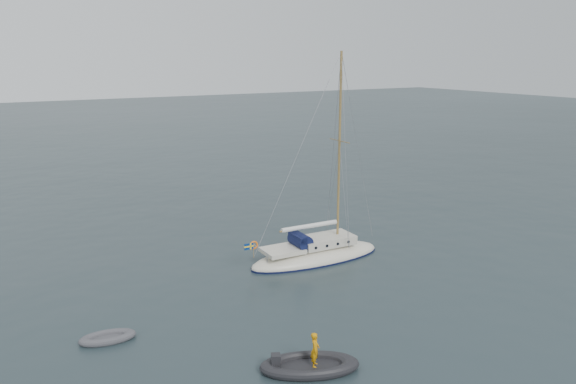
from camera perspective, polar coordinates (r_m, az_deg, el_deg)
ground at (r=33.71m, az=0.72°, el=-8.87°), size 300.00×300.00×0.00m
sailboat at (r=36.50m, az=2.88°, el=-5.33°), size 9.71×2.91×13.84m
dinghy at (r=28.25m, az=-17.86°, el=-13.91°), size 2.59×1.17×0.37m
rib at (r=24.74m, az=2.19°, el=-17.13°), size 4.25×1.93×1.74m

